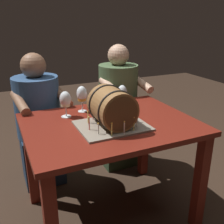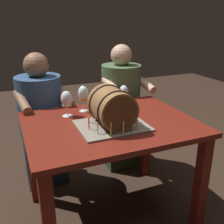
# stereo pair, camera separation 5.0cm
# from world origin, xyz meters

# --- Properties ---
(ground_plane) EXTENTS (8.00, 8.00, 0.00)m
(ground_plane) POSITION_xyz_m (0.00, 0.00, 0.00)
(ground_plane) COLOR #332319
(dining_table) EXTENTS (1.13, 0.86, 0.75)m
(dining_table) POSITION_xyz_m (0.00, 0.00, 0.62)
(dining_table) COLOR maroon
(dining_table) RESTS_ON ground
(barrel_cake) EXTENTS (0.44, 0.35, 0.26)m
(barrel_cake) POSITION_xyz_m (-0.02, -0.08, 0.87)
(barrel_cake) COLOR gray
(barrel_cake) RESTS_ON dining_table
(wine_glass_amber) EXTENTS (0.08, 0.08, 0.20)m
(wine_glass_amber) POSITION_xyz_m (-0.10, 0.27, 0.88)
(wine_glass_amber) COLOR white
(wine_glass_amber) RESTS_ON dining_table
(wine_glass_white) EXTENTS (0.08, 0.08, 0.19)m
(wine_glass_white) POSITION_xyz_m (-0.24, 0.22, 0.87)
(wine_glass_white) COLOR white
(wine_glass_white) RESTS_ON dining_table
(wine_glass_red) EXTENTS (0.07, 0.07, 0.18)m
(wine_glass_red) POSITION_xyz_m (0.20, 0.21, 0.87)
(wine_glass_red) COLOR white
(wine_glass_red) RESTS_ON dining_table
(wine_glass_rose) EXTENTS (0.07, 0.07, 0.18)m
(wine_glass_rose) POSITION_xyz_m (0.01, 0.23, 0.87)
(wine_glass_rose) COLOR white
(wine_glass_rose) RESTS_ON dining_table
(person_seated_left) EXTENTS (0.45, 0.53, 1.15)m
(person_seated_left) POSITION_xyz_m (-0.37, 0.65, 0.55)
(person_seated_left) COLOR #1B2D46
(person_seated_left) RESTS_ON ground
(person_seated_right) EXTENTS (0.43, 0.51, 1.19)m
(person_seated_right) POSITION_xyz_m (0.38, 0.65, 0.56)
(person_seated_right) COLOR #2A3A24
(person_seated_right) RESTS_ON ground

